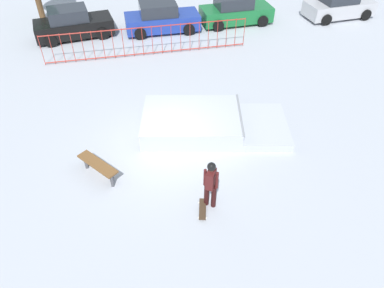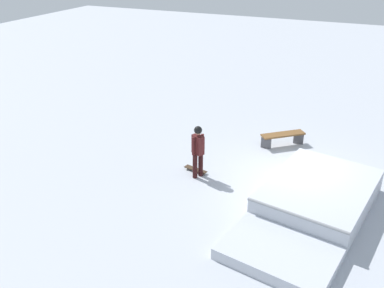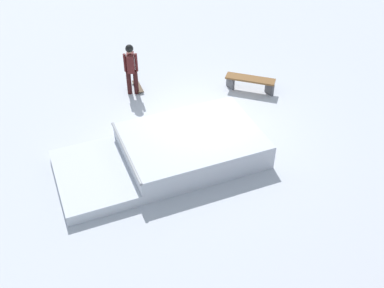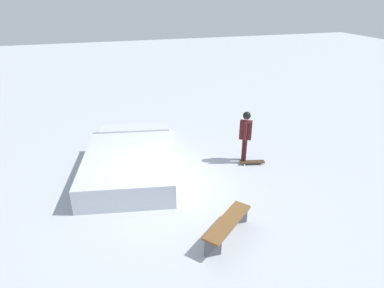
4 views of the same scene
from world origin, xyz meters
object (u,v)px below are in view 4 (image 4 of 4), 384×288
at_px(skate_ramp, 130,160).
at_px(skateboard, 252,162).
at_px(skater, 245,133).
at_px(park_bench, 228,225).

relative_size(skate_ramp, skateboard, 7.01).
height_order(skate_ramp, skateboard, skate_ramp).
bearing_deg(skate_ramp, skater, -88.68).
distance_m(skateboard, park_bench, 3.71).
distance_m(skate_ramp, skater, 3.74).
xyz_separation_m(skate_ramp, skateboard, (-0.83, -3.82, -0.24)).
distance_m(skater, skateboard, 0.99).
relative_size(skate_ramp, skater, 3.35).
bearing_deg(park_bench, skateboard, -34.80).
relative_size(skateboard, park_bench, 0.56).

